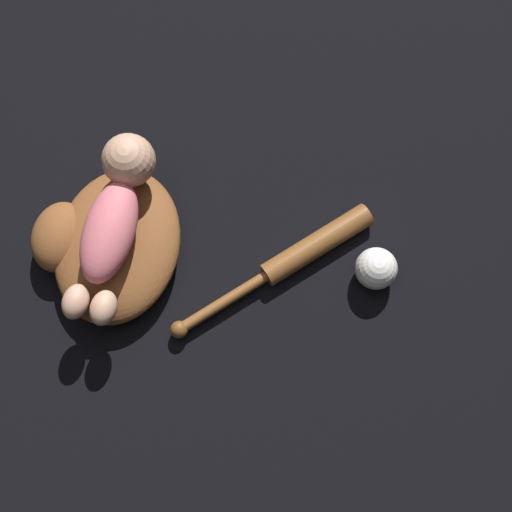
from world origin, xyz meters
TOP-DOWN VIEW (x-y plane):
  - ground_plane at (0.00, 0.00)m, footprint 6.00×6.00m
  - baseball_glove at (-0.04, -0.03)m, footprint 0.35×0.32m
  - baby_figure at (-0.00, -0.04)m, footprint 0.35×0.15m
  - baseball_bat at (0.07, -0.37)m, footprint 0.37×0.28m
  - baseball at (0.10, -0.51)m, footprint 0.08×0.08m

SIDE VIEW (x-z plane):
  - ground_plane at x=0.00m, z-range 0.00..0.00m
  - baseball_bat at x=0.07m, z-range 0.00..0.05m
  - baseball at x=0.10m, z-range 0.00..0.08m
  - baseball_glove at x=-0.04m, z-range 0.00..0.08m
  - baby_figure at x=0.00m, z-range 0.07..0.17m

